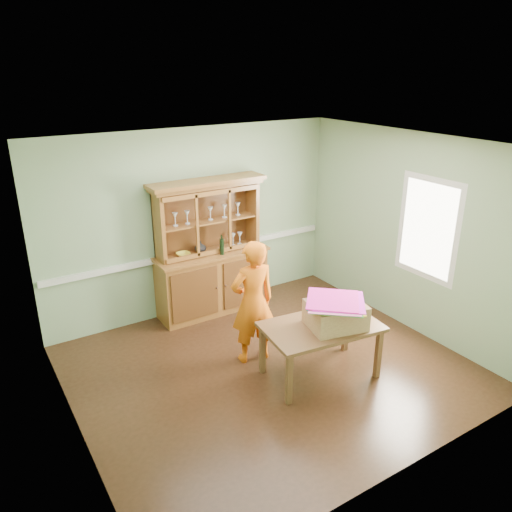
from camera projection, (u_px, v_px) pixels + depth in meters
floor at (270, 369)px, 6.11m from camera, size 4.50×4.50×0.00m
ceiling at (273, 146)px, 5.13m from camera, size 4.50×4.50×0.00m
wall_back at (194, 222)px, 7.20m from camera, size 4.50×0.00×4.50m
wall_left at (65, 318)px, 4.51m from camera, size 0.00×4.00×4.00m
wall_right at (409, 233)px, 6.74m from camera, size 0.00×4.00×4.00m
wall_front at (409, 347)px, 4.05m from camera, size 4.50×0.00×4.50m
chair_rail at (196, 252)px, 7.34m from camera, size 4.41×0.05×0.08m
framed_map at (57, 286)px, 4.68m from camera, size 0.03×0.60×0.46m
window_panel at (428, 229)px, 6.44m from camera, size 0.03×0.96×1.36m
china_hutch at (211, 267)px, 7.32m from camera, size 1.70×0.56×2.00m
dining_table at (321, 331)px, 5.80m from camera, size 1.43×0.96×0.67m
cardboard_box at (336, 315)px, 5.70m from camera, size 0.71×0.62×0.29m
kite_stack at (335, 302)px, 5.60m from camera, size 0.80×0.80×0.06m
person at (253, 302)px, 6.05m from camera, size 0.61×0.43×1.58m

